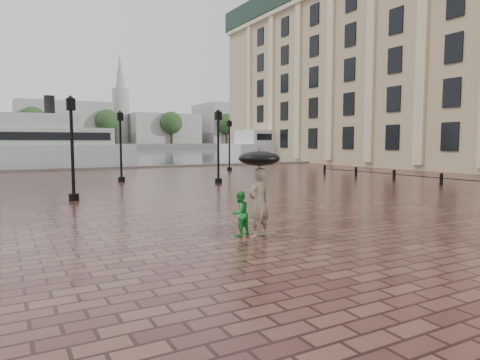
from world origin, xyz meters
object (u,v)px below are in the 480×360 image
(adult_pedestrian, at_px, (259,203))
(street_lamps, at_px, (129,146))
(ferry_near, at_px, (23,144))
(ferry_far, at_px, (297,143))
(child_pedestrian, at_px, (240,213))

(adult_pedestrian, bearing_deg, street_lamps, -104.49)
(ferry_near, height_order, ferry_far, ferry_far)
(street_lamps, height_order, adult_pedestrian, street_lamps)
(adult_pedestrian, xyz_separation_m, ferry_near, (-3.95, 42.46, 1.37))
(ferry_near, xyz_separation_m, ferry_far, (36.91, 0.22, 0.06))
(child_pedestrian, xyz_separation_m, ferry_near, (-3.59, 42.05, 1.69))
(adult_pedestrian, distance_m, child_pedestrian, 0.64)
(ferry_near, bearing_deg, adult_pedestrian, -81.42)
(street_lamps, distance_m, ferry_far, 40.46)
(ferry_near, bearing_deg, ferry_far, 3.60)
(adult_pedestrian, height_order, ferry_far, ferry_far)
(street_lamps, xyz_separation_m, child_pedestrian, (-1.48, -17.29, -1.71))
(ferry_near, bearing_deg, child_pedestrian, -81.85)
(street_lamps, bearing_deg, adult_pedestrian, -93.63)
(street_lamps, height_order, ferry_far, ferry_far)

